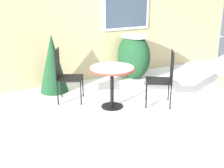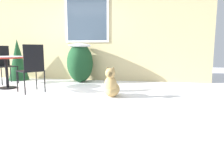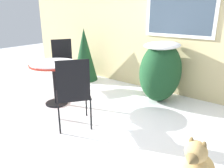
{
  "view_description": "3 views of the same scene",
  "coord_description": "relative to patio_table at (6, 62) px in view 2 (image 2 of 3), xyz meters",
  "views": [
    {
      "loc": [
        -3.6,
        -3.88,
        2.08
      ],
      "look_at": [
        -1.11,
        0.35,
        0.46
      ],
      "focal_mm": 45.0,
      "sensor_mm": 36.0,
      "label": 1
    },
    {
      "loc": [
        2.42,
        -4.33,
        0.94
      ],
      "look_at": [
        1.58,
        -0.07,
        0.25
      ],
      "focal_mm": 35.0,
      "sensor_mm": 36.0,
      "label": 2
    },
    {
      "loc": [
        1.99,
        -1.95,
        1.65
      ],
      "look_at": [
        0.0,
        0.6,
        0.55
      ],
      "focal_mm": 35.0,
      "sensor_mm": 36.0,
      "label": 3
    }
  ],
  "objects": [
    {
      "name": "ground_plane",
      "position": [
        1.11,
        -0.35,
        -0.65
      ],
      "size": [
        16.0,
        16.0,
        0.0
      ],
      "primitive_type": "plane",
      "color": "white"
    },
    {
      "name": "house_wall",
      "position": [
        1.13,
        1.85,
        1.01
      ],
      "size": [
        8.0,
        0.1,
        3.3
      ],
      "color": "#D1BC84",
      "rests_on": "ground_plane"
    },
    {
      "name": "shrub_left",
      "position": [
        1.41,
        1.34,
        -0.06
      ],
      "size": [
        0.72,
        0.97,
        1.11
      ],
      "color": "#194223",
      "rests_on": "ground_plane"
    },
    {
      "name": "evergreen_bush",
      "position": [
        -0.64,
        1.4,
        -0.02
      ],
      "size": [
        0.6,
        0.6,
        1.25
      ],
      "color": "#194223",
      "rests_on": "ground_plane"
    },
    {
      "name": "patio_table",
      "position": [
        0.0,
        0.0,
        0.0
      ],
      "size": [
        0.83,
        0.83,
        0.78
      ],
      "color": "black",
      "rests_on": "ground_plane"
    },
    {
      "name": "patio_chair_near_table",
      "position": [
        -0.62,
        0.74,
        -0.08
      ],
      "size": [
        0.65,
        0.65,
        1.05
      ],
      "rotation": [
        0.0,
        0.0,
        1.05
      ],
      "color": "black",
      "rests_on": "ground_plane"
    },
    {
      "name": "patio_chair_far_side",
      "position": [
        0.91,
        -0.38,
        -0.08
      ],
      "size": [
        0.67,
        0.67,
        1.05
      ],
      "rotation": [
        0.0,
        0.0,
        4.07
      ],
      "color": "black",
      "rests_on": "ground_plane"
    },
    {
      "name": "dog",
      "position": [
        2.69,
        -0.48,
        -0.43
      ],
      "size": [
        0.32,
        0.72,
        0.61
      ],
      "rotation": [
        0.0,
        0.0,
        0.02
      ],
      "color": "tan",
      "rests_on": "ground_plane"
    }
  ]
}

